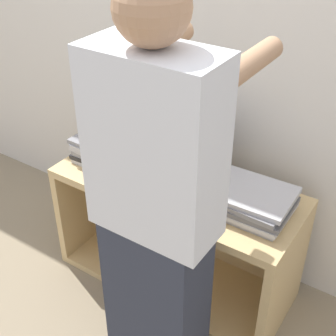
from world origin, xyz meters
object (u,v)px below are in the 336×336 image
at_px(laptop_stack_right, 250,201).
at_px(laptop_open, 183,168).
at_px(laptop_stack_left, 113,150).
at_px(person, 157,220).

bearing_deg(laptop_stack_right, laptop_open, 171.35).
bearing_deg(laptop_stack_right, laptop_stack_left, -179.73).
height_order(laptop_open, laptop_stack_right, laptop_open).
xyz_separation_m(laptop_stack_right, person, (-0.14, -0.44, 0.15)).
height_order(laptop_open, person, person).
bearing_deg(laptop_stack_left, person, -38.70).
distance_m(laptop_stack_left, person, 0.72).
distance_m(laptop_open, laptop_stack_left, 0.35).
distance_m(laptop_open, laptop_stack_right, 0.35).
bearing_deg(laptop_stack_right, person, -107.02).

